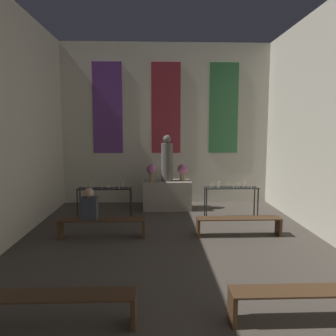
{
  "coord_description": "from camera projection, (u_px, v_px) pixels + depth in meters",
  "views": [
    {
      "loc": [
        -0.34,
        0.91,
        2.49
      ],
      "look_at": [
        0.0,
        10.12,
        1.39
      ],
      "focal_mm": 35.0,
      "sensor_mm": 36.0,
      "label": 1
    }
  ],
  "objects": [
    {
      "name": "candle_rack_right",
      "position": [
        231.0,
        192.0,
        9.14
      ],
      "size": [
        1.49,
        0.38,
        1.07
      ],
      "color": "black",
      "rests_on": "ground_plane"
    },
    {
      "name": "pew_back_left",
      "position": [
        102.0,
        224.0,
        7.54
      ],
      "size": [
        1.97,
        0.36,
        0.43
      ],
      "color": "#4C331E",
      "rests_on": "ground_plane"
    },
    {
      "name": "candle_rack_left",
      "position": [
        105.0,
        192.0,
        9.02
      ],
      "size": [
        1.49,
        0.38,
        1.06
      ],
      "color": "black",
      "rests_on": "ground_plane"
    },
    {
      "name": "pew_second_left",
      "position": [
        58.0,
        303.0,
        4.11
      ],
      "size": [
        1.97,
        0.36,
        0.43
      ],
      "color": "#4C331E",
      "rests_on": "ground_plane"
    },
    {
      "name": "wall_back",
      "position": [
        166.0,
        123.0,
        10.95
      ],
      "size": [
        7.11,
        0.16,
        5.29
      ],
      "color": "beige",
      "rests_on": "ground_plane"
    },
    {
      "name": "person_seated",
      "position": [
        89.0,
        205.0,
        7.47
      ],
      "size": [
        0.36,
        0.24,
        0.73
      ],
      "color": "#383D47",
      "rests_on": "pew_back_left"
    },
    {
      "name": "flower_vase_left",
      "position": [
        152.0,
        171.0,
        10.08
      ],
      "size": [
        0.31,
        0.31,
        0.51
      ],
      "color": "#937A5B",
      "rests_on": "altar"
    },
    {
      "name": "statue",
      "position": [
        167.0,
        160.0,
        10.06
      ],
      "size": [
        0.35,
        0.35,
        1.41
      ],
      "color": "#5B5651",
      "rests_on": "altar"
    },
    {
      "name": "pew_back_right",
      "position": [
        239.0,
        222.0,
        7.65
      ],
      "size": [
        1.97,
        0.36,
        0.43
      ],
      "color": "#4C331E",
      "rests_on": "ground_plane"
    },
    {
      "name": "flower_vase_right",
      "position": [
        182.0,
        171.0,
        10.12
      ],
      "size": [
        0.31,
        0.31,
        0.51
      ],
      "color": "#937A5B",
      "rests_on": "altar"
    },
    {
      "name": "altar",
      "position": [
        167.0,
        195.0,
        10.19
      ],
      "size": [
        1.47,
        0.75,
        0.89
      ],
      "color": "gray",
      "rests_on": "ground_plane"
    },
    {
      "name": "pew_second_right",
      "position": [
        305.0,
        298.0,
        4.23
      ],
      "size": [
        1.97,
        0.36,
        0.43
      ],
      "color": "#4C331E",
      "rests_on": "ground_plane"
    }
  ]
}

